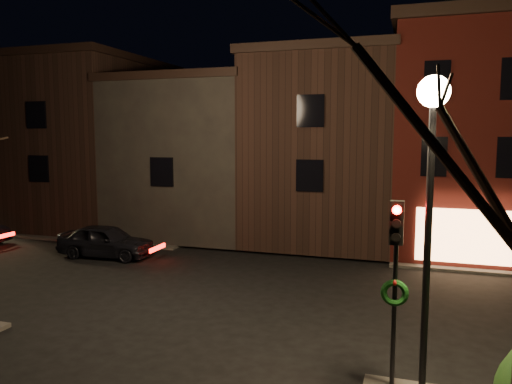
# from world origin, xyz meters

# --- Properties ---
(ground) EXTENTS (120.00, 120.00, 0.00)m
(ground) POSITION_xyz_m (0.00, 0.00, 0.00)
(ground) COLOR black
(ground) RESTS_ON ground
(sidewalk_far_left) EXTENTS (30.00, 30.00, 0.12)m
(sidewalk_far_left) POSITION_xyz_m (-20.00, 20.00, 0.06)
(sidewalk_far_left) COLOR #2D2B28
(sidewalk_far_left) RESTS_ON ground
(corner_building) EXTENTS (6.50, 8.50, 10.50)m
(corner_building) POSITION_xyz_m (8.00, 9.47, 5.40)
(corner_building) COLOR #46100C
(corner_building) RESTS_ON ground
(row_building_a) EXTENTS (7.30, 10.30, 9.40)m
(row_building_a) POSITION_xyz_m (1.50, 10.50, 4.83)
(row_building_a) COLOR black
(row_building_a) RESTS_ON ground
(row_building_b) EXTENTS (7.80, 10.30, 8.40)m
(row_building_b) POSITION_xyz_m (-5.75, 10.50, 4.33)
(row_building_b) COLOR black
(row_building_b) RESTS_ON ground
(row_building_c) EXTENTS (7.30, 10.30, 9.90)m
(row_building_c) POSITION_xyz_m (-13.00, 10.50, 5.08)
(row_building_c) COLOR black
(row_building_c) RESTS_ON ground
(street_lamp_near) EXTENTS (0.60, 0.60, 6.48)m
(street_lamp_near) POSITION_xyz_m (6.20, -6.00, 5.18)
(street_lamp_near) COLOR black
(street_lamp_near) RESTS_ON sidewalk_near_right
(traffic_signal) EXTENTS (0.58, 0.38, 4.05)m
(traffic_signal) POSITION_xyz_m (5.60, -5.51, 2.81)
(traffic_signal) COLOR black
(traffic_signal) RESTS_ON sidewalk_near_right
(parked_car_a) EXTENTS (4.43, 1.94, 1.48)m
(parked_car_a) POSITION_xyz_m (-7.26, 2.93, 0.74)
(parked_car_a) COLOR black
(parked_car_a) RESTS_ON ground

